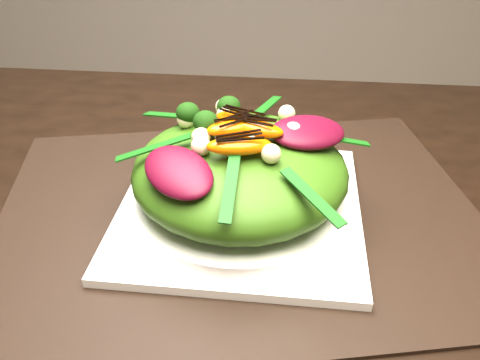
# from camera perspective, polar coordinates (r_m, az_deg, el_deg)

# --- Properties ---
(dining_table) EXTENTS (1.60, 0.90, 0.75)m
(dining_table) POSITION_cam_1_polar(r_m,az_deg,el_deg) (0.60, -19.66, -6.88)
(dining_table) COLOR black
(dining_table) RESTS_ON floor
(placemat) EXTENTS (0.61, 0.51, 0.00)m
(placemat) POSITION_cam_1_polar(r_m,az_deg,el_deg) (0.57, -0.00, -3.76)
(placemat) COLOR black
(placemat) RESTS_ON dining_table
(plate_base) EXTENTS (0.27, 0.27, 0.01)m
(plate_base) POSITION_cam_1_polar(r_m,az_deg,el_deg) (0.57, 0.00, -3.18)
(plate_base) COLOR white
(plate_base) RESTS_ON placemat
(salad_bowl) EXTENTS (0.32, 0.32, 0.02)m
(salad_bowl) POSITION_cam_1_polar(r_m,az_deg,el_deg) (0.56, 0.00, -2.04)
(salad_bowl) COLOR white
(salad_bowl) RESTS_ON plate_base
(lettuce_mound) EXTENTS (0.29, 0.29, 0.08)m
(lettuce_mound) POSITION_cam_1_polar(r_m,az_deg,el_deg) (0.54, 0.00, 1.09)
(lettuce_mound) COLOR #365E11
(lettuce_mound) RESTS_ON salad_bowl
(radicchio_leaf) EXTENTS (0.10, 0.09, 0.02)m
(radicchio_leaf) POSITION_cam_1_polar(r_m,az_deg,el_deg) (0.53, 7.64, 5.34)
(radicchio_leaf) COLOR #480717
(radicchio_leaf) RESTS_ON lettuce_mound
(orange_segment) EXTENTS (0.07, 0.04, 0.02)m
(orange_segment) POSITION_cam_1_polar(r_m,az_deg,el_deg) (0.53, 0.07, 6.12)
(orange_segment) COLOR #DE5203
(orange_segment) RESTS_ON lettuce_mound
(broccoli_floret) EXTENTS (0.05, 0.05, 0.04)m
(broccoli_floret) POSITION_cam_1_polar(r_m,az_deg,el_deg) (0.55, -5.66, 7.50)
(broccoli_floret) COLOR #18360A
(broccoli_floret) RESTS_ON lettuce_mound
(macadamia_nut) EXTENTS (0.02, 0.02, 0.02)m
(macadamia_nut) POSITION_cam_1_polar(r_m,az_deg,el_deg) (0.48, 2.44, 2.75)
(macadamia_nut) COLOR beige
(macadamia_nut) RESTS_ON lettuce_mound
(balsamic_drizzle) EXTENTS (0.04, 0.01, 0.00)m
(balsamic_drizzle) POSITION_cam_1_polar(r_m,az_deg,el_deg) (0.52, 0.07, 7.01)
(balsamic_drizzle) COLOR black
(balsamic_drizzle) RESTS_ON orange_segment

